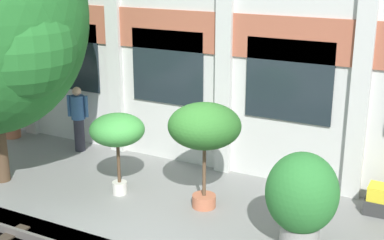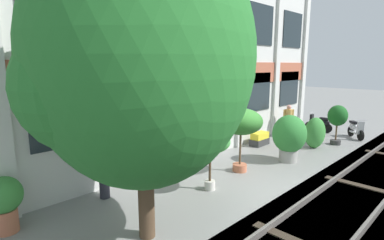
% 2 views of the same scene
% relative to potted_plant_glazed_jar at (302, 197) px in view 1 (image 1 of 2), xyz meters
% --- Properties ---
extents(ground_plane, '(80.00, 80.00, 0.00)m').
position_rel_potted_plant_glazed_jar_xyz_m(ground_plane, '(-2.54, -0.41, -0.95)').
color(ground_plane, gray).
extents(potted_plant_glazed_jar, '(1.20, 1.20, 1.69)m').
position_rel_potted_plant_glazed_jar_xyz_m(potted_plant_glazed_jar, '(0.00, 0.00, 0.00)').
color(potted_plant_glazed_jar, gray).
rests_on(potted_plant_glazed_jar, ground).
extents(potted_plant_terracotta_small, '(1.38, 1.38, 2.09)m').
position_rel_potted_plant_glazed_jar_xyz_m(potted_plant_terracotta_small, '(-2.09, 0.62, 0.67)').
color(potted_plant_terracotta_small, '#B76647').
rests_on(potted_plant_terracotta_small, ground).
extents(potted_plant_low_pan, '(1.10, 1.10, 1.70)m').
position_rel_potted_plant_glazed_jar_xyz_m(potted_plant_low_pan, '(-3.89, 0.34, 0.40)').
color(potted_plant_low_pan, beige).
rests_on(potted_plant_low_pan, ground).
extents(potted_plant_ribbed_drum, '(0.74, 0.74, 1.20)m').
position_rel_potted_plant_glazed_jar_xyz_m(potted_plant_ribbed_drum, '(-8.51, 1.90, -0.23)').
color(potted_plant_ribbed_drum, '#B76647').
rests_on(potted_plant_ribbed_drum, ground).
extents(resident_watching_tracks, '(0.51, 0.34, 1.64)m').
position_rel_potted_plant_glazed_jar_xyz_m(resident_watching_tracks, '(-6.23, 1.95, -0.07)').
color(resident_watching_tracks, '#282833').
rests_on(resident_watching_tracks, ground).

